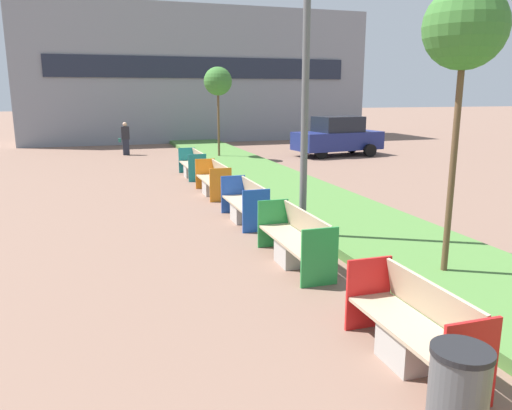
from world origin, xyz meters
name	(u,v)px	position (x,y,z in m)	size (l,w,h in m)	color
planter_grass_strip	(345,217)	(3.20, 12.00, 0.09)	(2.80, 120.00, 0.18)	#4C7A38
building_backdrop	(196,76)	(4.00, 34.18, 3.98)	(21.03, 5.50, 7.95)	gray
bench_red_frame	(413,333)	(0.94, 6.04, 0.36)	(0.65, 1.89, 0.94)	#ADA8A0
bench_green_frame	(296,244)	(0.94, 9.52, 0.37)	(0.65, 2.21, 0.94)	#ADA8A0
bench_blue_frame	(245,206)	(0.94, 12.65, 0.36)	(0.65, 1.96, 0.94)	#ADA8A0
bench_orange_frame	(214,182)	(0.94, 15.97, 0.37)	(0.65, 2.10, 0.94)	#ADA8A0
bench_teal_frame	(193,167)	(0.94, 19.32, 0.37)	(0.65, 2.11, 0.94)	#ADA8A0
litter_bin	(457,405)	(0.37, 4.64, 0.50)	(0.50, 0.50, 1.00)	#4C4F51
sapling_tree_near	(465,30)	(2.92, 8.05, 3.85)	(1.22, 1.22, 4.50)	brown
sapling_tree_far	(218,82)	(2.92, 23.59, 3.42)	(1.23, 1.23, 4.06)	brown
pedestrian_walking	(125,139)	(-0.98, 26.63, 0.79)	(0.53, 0.24, 1.58)	#232633
parked_car_distant	(338,136)	(8.67, 23.32, 0.91)	(4.40, 2.33, 1.86)	navy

